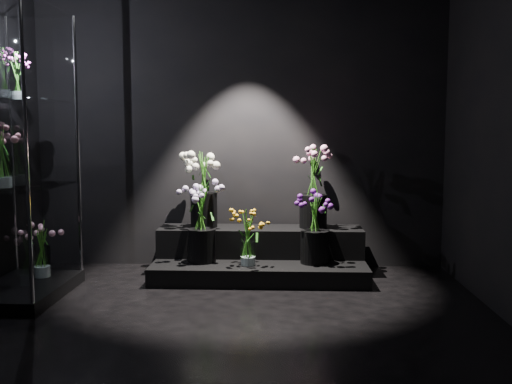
{
  "coord_description": "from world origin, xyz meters",
  "views": [
    {
      "loc": [
        0.4,
        -3.61,
        1.33
      ],
      "look_at": [
        0.2,
        1.2,
        0.82
      ],
      "focal_mm": 40.0,
      "sensor_mm": 36.0,
      "label": 1
    }
  ],
  "objects": [
    {
      "name": "wall_back",
      "position": [
        0.0,
        2.0,
        1.4
      ],
      "size": [
        4.0,
        0.0,
        4.0
      ],
      "primitive_type": "plane",
      "rotation": [
        1.57,
        0.0,
        0.0
      ],
      "color": "black",
      "rests_on": "floor"
    },
    {
      "name": "bouquet_orange_bells",
      "position": [
        0.12,
        1.31,
        0.41
      ],
      "size": [
        0.32,
        0.32,
        0.49
      ],
      "rotation": [
        0.0,
        0.0,
        -0.23
      ],
      "color": "white",
      "rests_on": "display_riser"
    },
    {
      "name": "bouquet_pink_roses",
      "position": [
        0.72,
        1.75,
        0.84
      ],
      "size": [
        0.41,
        0.41,
        0.76
      ],
      "rotation": [
        0.0,
        0.0,
        -0.23
      ],
      "color": "black",
      "rests_on": "display_riser"
    },
    {
      "name": "display_case",
      "position": [
        -1.66,
        0.8,
        1.16
      ],
      "size": [
        0.63,
        1.05,
        2.32
      ],
      "color": "black",
      "rests_on": "floor"
    },
    {
      "name": "bouquet_case_base_pink",
      "position": [
        -1.61,
        1.04,
        0.36
      ],
      "size": [
        0.37,
        0.37,
        0.48
      ],
      "rotation": [
        0.0,
        0.0,
        0.12
      ],
      "color": "white",
      "rests_on": "display_case"
    },
    {
      "name": "display_riser",
      "position": [
        0.22,
        1.62,
        0.18
      ],
      "size": [
        1.92,
        0.85,
        0.43
      ],
      "color": "black",
      "rests_on": "floor"
    },
    {
      "name": "wall_front",
      "position": [
        0.0,
        -2.0,
        1.4
      ],
      "size": [
        4.0,
        0.0,
        4.0
      ],
      "primitive_type": "plane",
      "rotation": [
        -1.57,
        0.0,
        0.0
      ],
      "color": "black",
      "rests_on": "floor"
    },
    {
      "name": "bouquet_purple",
      "position": [
        0.71,
        1.42,
        0.5
      ],
      "size": [
        0.41,
        0.41,
        0.63
      ],
      "rotation": [
        0.0,
        0.0,
        0.36
      ],
      "color": "black",
      "rests_on": "display_riser"
    },
    {
      "name": "bouquet_case_magenta",
      "position": [
        -1.71,
        0.93,
        1.78
      ],
      "size": [
        0.22,
        0.22,
        0.37
      ],
      "rotation": [
        0.0,
        0.0,
        -0.14
      ],
      "color": "white",
      "rests_on": "display_case"
    },
    {
      "name": "bouquet_cream_roses",
      "position": [
        -0.32,
        1.75,
        0.84
      ],
      "size": [
        0.38,
        0.38,
        0.72
      ],
      "rotation": [
        0.0,
        0.0,
        0.01
      ],
      "color": "black",
      "rests_on": "display_riser"
    },
    {
      "name": "bouquet_case_pink",
      "position": [
        -1.72,
        0.66,
        1.16
      ],
      "size": [
        0.34,
        0.34,
        0.48
      ],
      "rotation": [
        0.0,
        0.0,
        0.1
      ],
      "color": "white",
      "rests_on": "display_case"
    },
    {
      "name": "floor",
      "position": [
        0.0,
        0.0,
        0.0
      ],
      "size": [
        4.0,
        4.0,
        0.0
      ],
      "primitive_type": "plane",
      "color": "black",
      "rests_on": "ground"
    },
    {
      "name": "bouquet_lilac",
      "position": [
        -0.3,
        1.42,
        0.56
      ],
      "size": [
        0.46,
        0.46,
        0.71
      ],
      "rotation": [
        0.0,
        0.0,
        -0.34
      ],
      "color": "black",
      "rests_on": "display_riser"
    }
  ]
}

